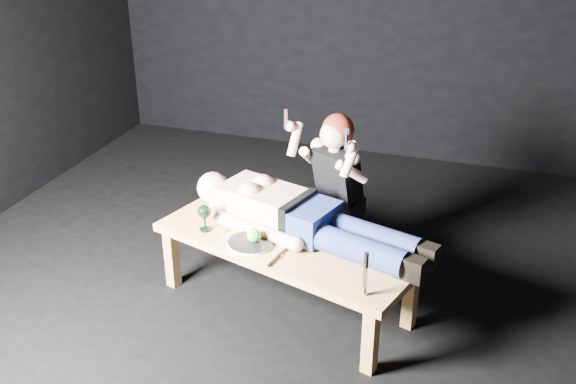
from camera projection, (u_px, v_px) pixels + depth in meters
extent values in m
plane|color=black|center=(290.00, 296.00, 4.19)|extent=(5.00, 5.00, 0.00)
cube|color=#B67E42|center=(285.00, 273.00, 4.01)|extent=(1.69, 1.03, 0.45)
cube|color=tan|center=(250.00, 246.00, 3.84)|extent=(0.42, 0.34, 0.02)
cylinder|color=white|center=(250.00, 243.00, 3.83)|extent=(0.29, 0.29, 0.02)
sphere|color=#59A530|center=(254.00, 235.00, 3.81)|extent=(0.08, 0.08, 0.08)
cube|color=#B2B2B7|center=(222.00, 236.00, 3.96)|extent=(0.03, 0.17, 0.01)
cube|color=#B2B2B7|center=(273.00, 254.00, 3.78)|extent=(0.08, 0.16, 0.01)
cube|color=#B2B2B7|center=(279.00, 249.00, 3.82)|extent=(0.10, 0.15, 0.01)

